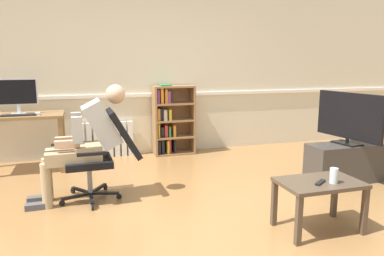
# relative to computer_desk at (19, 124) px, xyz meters

# --- Properties ---
(ground_plane) EXTENTS (18.00, 18.00, 0.00)m
(ground_plane) POSITION_rel_computer_desk_xyz_m (1.82, -2.15, -0.63)
(ground_plane) COLOR olive
(back_wall) EXTENTS (12.00, 0.13, 2.70)m
(back_wall) POSITION_rel_computer_desk_xyz_m (1.82, 0.50, 0.71)
(back_wall) COLOR beige
(back_wall) RESTS_ON ground_plane
(computer_desk) EXTENTS (1.12, 0.59, 0.76)m
(computer_desk) POSITION_rel_computer_desk_xyz_m (0.00, 0.00, 0.00)
(computer_desk) COLOR olive
(computer_desk) RESTS_ON ground_plane
(imac_monitor) EXTENTS (0.50, 0.14, 0.46)m
(imac_monitor) POSITION_rel_computer_desk_xyz_m (0.00, 0.08, 0.39)
(imac_monitor) COLOR silver
(imac_monitor) RESTS_ON computer_desk
(keyboard) EXTENTS (0.42, 0.12, 0.02)m
(keyboard) POSITION_rel_computer_desk_xyz_m (0.03, -0.14, 0.13)
(keyboard) COLOR black
(keyboard) RESTS_ON computer_desk
(computer_mouse) EXTENTS (0.06, 0.10, 0.03)m
(computer_mouse) POSITION_rel_computer_desk_xyz_m (0.25, -0.12, 0.14)
(computer_mouse) COLOR white
(computer_mouse) RESTS_ON computer_desk
(bookshelf) EXTENTS (0.63, 0.29, 1.09)m
(bookshelf) POSITION_rel_computer_desk_xyz_m (2.10, 0.29, -0.11)
(bookshelf) COLOR olive
(bookshelf) RESTS_ON ground_plane
(radiator) EXTENTS (0.79, 0.08, 0.53)m
(radiator) POSITION_rel_computer_desk_xyz_m (1.13, 0.39, -0.37)
(radiator) COLOR white
(radiator) RESTS_ON ground_plane
(office_chair) EXTENTS (0.85, 0.62, 0.95)m
(office_chair) POSITION_rel_computer_desk_xyz_m (1.00, -1.33, -0.12)
(office_chair) COLOR black
(office_chair) RESTS_ON ground_plane
(person_seated) EXTENTS (1.03, 0.40, 1.20)m
(person_seated) POSITION_rel_computer_desk_xyz_m (0.82, -1.34, 0.01)
(person_seated) COLOR tan
(person_seated) RESTS_ON ground_plane
(tv_stand) EXTENTS (0.93, 0.38, 0.46)m
(tv_stand) POSITION_rel_computer_desk_xyz_m (3.82, -1.61, -0.40)
(tv_stand) COLOR #3D3833
(tv_stand) RESTS_ON ground_plane
(tv_screen) EXTENTS (0.25, 0.91, 0.62)m
(tv_screen) POSITION_rel_computer_desk_xyz_m (3.82, -1.61, 0.15)
(tv_screen) COLOR black
(tv_screen) RESTS_ON tv_stand
(coffee_table) EXTENTS (0.69, 0.44, 0.44)m
(coffee_table) POSITION_rel_computer_desk_xyz_m (2.70, -2.64, -0.26)
(coffee_table) COLOR #4C3D2D
(coffee_table) RESTS_ON ground_plane
(drinking_glass) EXTENTS (0.07, 0.07, 0.13)m
(drinking_glass) POSITION_rel_computer_desk_xyz_m (2.77, -2.71, -0.13)
(drinking_glass) COLOR silver
(drinking_glass) RESTS_ON coffee_table
(spare_remote) EXTENTS (0.14, 0.12, 0.02)m
(spare_remote) POSITION_rel_computer_desk_xyz_m (2.66, -2.69, -0.18)
(spare_remote) COLOR black
(spare_remote) RESTS_ON coffee_table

